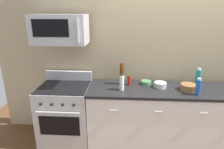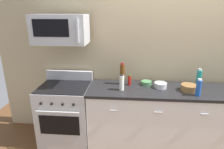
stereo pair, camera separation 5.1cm
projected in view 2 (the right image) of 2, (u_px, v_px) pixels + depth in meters
The scene contains 13 objects.
ground_plane at pixel (171, 143), 3.06m from camera, with size 6.78×6.78×0.00m, color brown.
back_wall at pixel (173, 54), 3.02m from camera, with size 5.65×0.10×2.70m, color tan.
counter_unit at pixel (174, 118), 2.91m from camera, with size 2.56×0.66×0.92m.
range_oven at pixel (66, 113), 3.04m from camera, with size 0.76×0.69×1.07m.
microwave at pixel (60, 29), 2.68m from camera, with size 0.74×0.44×0.40m.
bottle_vinegar_white at pixel (122, 83), 2.72m from camera, with size 0.07×0.07×0.23m.
bottle_hot_sauce_red at pixel (129, 80), 2.92m from camera, with size 0.05×0.05×0.16m.
bottle_soda_blue at pixel (199, 88), 2.54m from camera, with size 0.07×0.07×0.23m.
bottle_sparkling_teal at pixel (199, 78), 2.84m from camera, with size 0.07×0.07×0.28m.
bottle_wine_amber at pixel (122, 74), 2.93m from camera, with size 0.07×0.07×0.34m.
bowl_steel_prep at pixel (160, 85), 2.82m from camera, with size 0.18×0.18×0.08m.
bowl_wooden_salad at pixel (189, 88), 2.71m from camera, with size 0.22×0.22×0.09m.
bowl_green_glaze at pixel (146, 83), 2.95m from camera, with size 0.16×0.16×0.06m.
Camera 2 is at (-0.72, -2.62, 2.00)m, focal length 30.99 mm.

